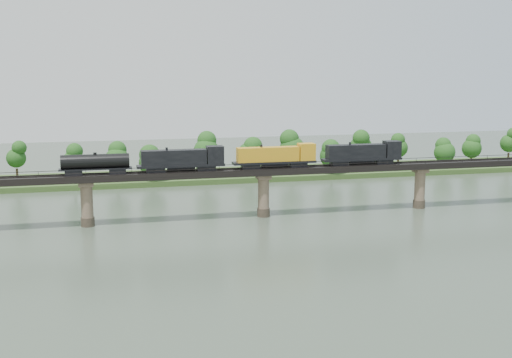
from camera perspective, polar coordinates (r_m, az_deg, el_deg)
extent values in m
plane|color=#344233|center=(123.04, 4.11, -6.45)|extent=(400.00, 400.00, 0.00)
cube|color=#2D491D|center=(203.53, -3.12, 0.34)|extent=(300.00, 24.00, 1.60)
cylinder|color=#473A2D|center=(146.42, -14.72, -3.69)|extent=(3.00, 3.00, 2.00)
cylinder|color=#7B6450|center=(145.45, -14.80, -1.96)|extent=(2.60, 2.60, 9.00)
cube|color=#7B6450|center=(144.71, -14.87, -0.41)|extent=(3.20, 3.20, 1.00)
cylinder|color=#473A2D|center=(150.72, 0.67, -2.97)|extent=(3.00, 3.00, 2.00)
cylinder|color=#7B6450|center=(149.78, 0.67, -1.29)|extent=(2.60, 2.60, 9.00)
cube|color=#7B6450|center=(149.06, 0.68, 0.22)|extent=(3.20, 3.20, 1.00)
cylinder|color=#473A2D|center=(164.91, 14.28, -2.16)|extent=(3.00, 3.00, 2.00)
cylinder|color=#7B6450|center=(164.05, 14.35, -0.62)|extent=(2.60, 2.60, 9.00)
cube|color=#7B6450|center=(163.39, 14.41, 0.76)|extent=(3.20, 3.20, 1.00)
cube|color=black|center=(148.85, 0.68, 0.69)|extent=(220.00, 5.00, 1.50)
cube|color=black|center=(148.00, 0.75, 0.96)|extent=(220.00, 0.12, 0.16)
cube|color=black|center=(149.44, 0.61, 1.05)|extent=(220.00, 0.12, 0.16)
cube|color=black|center=(146.33, 0.91, 1.11)|extent=(220.00, 0.10, 0.10)
cube|color=black|center=(150.93, 0.45, 1.38)|extent=(220.00, 0.10, 0.10)
cube|color=black|center=(146.38, 0.91, 0.97)|extent=(0.08, 0.08, 0.70)
cube|color=black|center=(150.98, 0.45, 1.25)|extent=(0.08, 0.08, 0.70)
cylinder|color=#382619|center=(200.65, -20.46, 0.35)|extent=(0.70, 0.70, 3.71)
sphere|color=#164313|center=(199.94, -20.55, 1.75)|extent=(5.67, 5.67, 5.67)
sphere|color=#164313|center=(199.56, -20.60, 2.63)|extent=(4.25, 4.25, 4.25)
cylinder|color=#382619|center=(191.52, -15.83, 0.14)|extent=(0.70, 0.70, 3.51)
sphere|color=#164313|center=(190.81, -15.90, 1.53)|extent=(6.31, 6.31, 6.31)
sphere|color=#164313|center=(190.43, -15.94, 2.40)|extent=(4.73, 4.73, 4.73)
cylinder|color=#382619|center=(193.88, -12.20, 0.39)|extent=(0.70, 0.70, 3.34)
sphere|color=#164313|center=(193.20, -12.25, 1.69)|extent=(7.18, 7.18, 7.18)
sphere|color=#164313|center=(192.84, -12.28, 2.51)|extent=(5.39, 5.39, 5.39)
cylinder|color=#382619|center=(191.74, -9.12, 0.30)|extent=(0.70, 0.70, 2.83)
sphere|color=#164313|center=(191.15, -9.16, 1.42)|extent=(8.26, 8.26, 8.26)
sphere|color=#164313|center=(190.82, -9.17, 2.12)|extent=(6.19, 6.19, 6.19)
cylinder|color=#382619|center=(199.99, -4.43, 0.96)|extent=(0.70, 0.70, 3.96)
sphere|color=#164313|center=(199.24, -4.45, 2.46)|extent=(8.07, 8.07, 8.07)
sphere|color=#164313|center=(198.84, -4.46, 3.41)|extent=(6.05, 6.05, 6.05)
cylinder|color=#382619|center=(201.11, -0.54, 0.94)|extent=(0.70, 0.70, 3.27)
sphere|color=#164313|center=(200.48, -0.54, 2.17)|extent=(8.03, 8.03, 8.03)
sphere|color=#164313|center=(200.13, -0.54, 2.94)|extent=(6.02, 6.02, 6.02)
cylinder|color=#382619|center=(205.75, 3.23, 1.22)|extent=(0.70, 0.70, 3.92)
sphere|color=#164313|center=(205.03, 3.24, 2.66)|extent=(8.29, 8.29, 8.29)
sphere|color=#164313|center=(204.64, 3.25, 3.57)|extent=(6.21, 6.21, 6.21)
cylinder|color=#382619|center=(202.74, 6.75, 0.91)|extent=(0.70, 0.70, 3.02)
sphere|color=#164313|center=(202.15, 6.78, 2.04)|extent=(7.74, 7.74, 7.74)
sphere|color=#164313|center=(201.82, 6.79, 2.75)|extent=(5.80, 5.80, 5.80)
cylinder|color=#382619|center=(215.47, 9.26, 1.48)|extent=(0.70, 0.70, 3.80)
sphere|color=#164313|center=(214.80, 9.30, 2.82)|extent=(7.47, 7.47, 7.47)
sphere|color=#164313|center=(214.44, 9.33, 3.66)|extent=(5.60, 5.60, 5.60)
cylinder|color=#382619|center=(221.32, 12.51, 1.54)|extent=(0.70, 0.70, 3.38)
sphere|color=#164313|center=(220.72, 12.55, 2.70)|extent=(6.23, 6.23, 6.23)
sphere|color=#164313|center=(220.40, 12.58, 3.43)|extent=(4.67, 4.67, 4.67)
cylinder|color=#382619|center=(222.69, 16.38, 1.35)|extent=(0.70, 0.70, 2.77)
sphere|color=#164313|center=(222.20, 16.42, 2.29)|extent=(7.04, 7.04, 7.04)
sphere|color=#164313|center=(221.92, 16.45, 2.88)|extent=(5.28, 5.28, 5.28)
cylinder|color=#382619|center=(233.87, 18.57, 1.65)|extent=(0.70, 0.70, 2.94)
sphere|color=#164313|center=(233.37, 18.63, 2.60)|extent=(6.73, 6.73, 6.73)
sphere|color=#164313|center=(233.09, 18.66, 3.20)|extent=(5.05, 5.05, 5.05)
cylinder|color=#382619|center=(237.61, 21.50, 1.72)|extent=(0.70, 0.70, 3.94)
sphere|color=#164313|center=(236.98, 21.58, 2.97)|extent=(6.17, 6.17, 6.17)
sphere|color=#164313|center=(236.65, 21.63, 3.76)|extent=(4.62, 4.62, 4.62)
cube|color=black|center=(158.62, 11.26, 1.55)|extent=(4.15, 2.49, 1.14)
cube|color=black|center=(154.22, 7.41, 1.43)|extent=(4.15, 2.49, 1.14)
cube|color=black|center=(156.23, 9.37, 1.76)|extent=(19.69, 3.11, 0.52)
cube|color=black|center=(155.38, 8.86, 2.44)|extent=(14.51, 2.80, 3.32)
cube|color=black|center=(159.10, 11.98, 2.63)|extent=(3.73, 3.11, 3.94)
cylinder|color=black|center=(156.31, 9.37, 1.55)|extent=(6.22, 1.45, 1.45)
cube|color=black|center=(150.86, 3.73, 1.30)|extent=(4.15, 2.49, 1.14)
cube|color=black|center=(147.92, -0.49, 1.15)|extent=(4.15, 2.49, 1.14)
cube|color=black|center=(149.18, 1.64, 1.50)|extent=(19.69, 3.11, 0.52)
cube|color=orange|center=(148.52, 1.06, 2.22)|extent=(14.51, 2.80, 3.32)
cube|color=orange|center=(151.07, 4.49, 2.44)|extent=(3.73, 3.11, 3.94)
cylinder|color=black|center=(149.27, 1.64, 1.29)|extent=(6.22, 1.45, 1.45)
cube|color=black|center=(145.97, -4.46, 1.00)|extent=(4.15, 2.49, 1.14)
cube|color=black|center=(144.65, -8.92, 0.83)|extent=(4.15, 2.49, 1.14)
cube|color=black|center=(145.09, -6.69, 1.20)|extent=(19.69, 3.11, 0.52)
cube|color=black|center=(144.64, -7.32, 1.93)|extent=(14.51, 2.80, 3.32)
cube|color=black|center=(145.88, -3.67, 2.18)|extent=(3.73, 3.11, 3.94)
cylinder|color=black|center=(145.18, -6.68, 0.98)|extent=(6.22, 1.45, 1.45)
cube|color=black|center=(144.25, -12.21, 0.70)|extent=(3.63, 2.28, 1.14)
cube|color=black|center=(144.37, -15.91, 0.55)|extent=(3.63, 2.28, 1.14)
cube|color=black|center=(144.13, -14.07, 0.89)|extent=(15.55, 2.49, 0.31)
cylinder|color=black|center=(143.89, -14.10, 1.54)|extent=(14.51, 3.11, 3.11)
cylinder|color=black|center=(143.67, -14.13, 2.20)|extent=(0.73, 0.73, 0.52)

